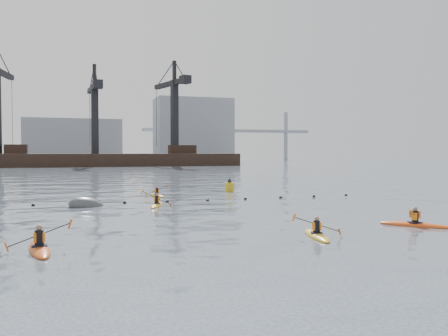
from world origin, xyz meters
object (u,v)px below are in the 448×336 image
at_px(kayaker_1, 317,235).
at_px(kayaker_3, 157,205).
at_px(kayaker_4, 415,224).
at_px(nav_buoy, 229,187).
at_px(kayaker_0, 39,248).
at_px(mooring_buoy, 87,206).
at_px(kayaker_5, 157,195).

distance_m(kayaker_1, kayaker_3, 14.19).
xyz_separation_m(kayaker_4, nav_buoy, (-2.28, 21.66, 0.32)).
bearing_deg(kayaker_1, kayaker_0, -170.12).
bearing_deg(mooring_buoy, kayaker_0, -98.39).
bearing_deg(kayaker_1, nav_buoy, 93.51).
bearing_deg(kayaker_3, mooring_buoy, -174.15).
distance_m(kayaker_4, kayaker_5, 21.41).
bearing_deg(mooring_buoy, kayaker_1, -58.31).
xyz_separation_m(kayaker_3, mooring_buoy, (-4.47, 1.14, -0.09)).
height_order(kayaker_4, kayaker_5, kayaker_5).
height_order(mooring_buoy, nav_buoy, nav_buoy).
distance_m(kayaker_0, nav_buoy, 26.65).
distance_m(kayaker_0, kayaker_5, 21.25).
height_order(kayaker_0, nav_buoy, nav_buoy).
bearing_deg(nav_buoy, mooring_buoy, -147.24).
bearing_deg(kayaker_4, kayaker_0, -38.37).
bearing_deg(kayaker_0, kayaker_3, 54.81).
relative_size(kayaker_3, kayaker_5, 1.04).
height_order(kayaker_3, nav_buoy, nav_buoy).
bearing_deg(mooring_buoy, kayaker_4, -42.06).
xyz_separation_m(kayaker_0, nav_buoy, (14.75, 22.20, 0.32)).
xyz_separation_m(kayaker_1, nav_buoy, (3.68, 22.74, 0.33)).
bearing_deg(kayaker_4, kayaker_5, -104.35).
relative_size(kayaker_1, mooring_buoy, 1.31).
bearing_deg(kayaker_5, kayaker_4, -73.48).
relative_size(kayaker_1, kayaker_3, 1.03).
height_order(kayaker_1, kayaker_3, kayaker_3).
bearing_deg(mooring_buoy, nav_buoy, 32.76).
height_order(kayaker_5, nav_buoy, nav_buoy).
relative_size(kayaker_0, nav_buoy, 2.49).
xyz_separation_m(kayaker_0, kayaker_4, (17.03, 0.53, -0.00)).
xyz_separation_m(kayaker_4, mooring_buoy, (-14.96, 13.50, -0.10)).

